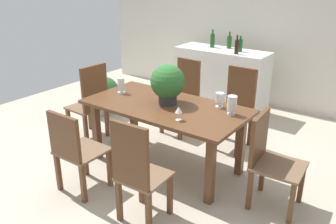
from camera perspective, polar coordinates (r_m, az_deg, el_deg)
The scene contains 20 objects.
ground_plane at distance 4.38m, azimuth 0.63°, elevation -7.79°, with size 7.04×7.04×0.00m, color #BCB29E.
back_wall at distance 6.18m, azimuth 15.21°, elevation 13.04°, with size 6.40×0.10×2.60m, color beige.
dining_table at distance 4.00m, azimuth -0.40°, elevation -0.23°, with size 1.83×0.94×0.77m.
chair_far_right at distance 4.64m, azimuth 11.03°, elevation 1.10°, with size 0.42×0.46×1.03m.
chair_near_left at distance 3.68m, azimuth -14.79°, elevation -5.70°, with size 0.46×0.44×0.90m.
chair_near_right at distance 3.13m, azimuth -4.99°, elevation -9.32°, with size 0.43×0.43×1.02m.
chair_far_left at distance 5.01m, azimuth 2.59°, elevation 3.00°, with size 0.43×0.48×1.02m.
chair_foot_end at distance 3.53m, azimuth 15.88°, elevation -6.88°, with size 0.50×0.48×0.93m.
chair_head_end at distance 4.81m, azimuth -12.24°, elevation 1.89°, with size 0.46×0.46×1.05m.
flower_centerpiece at distance 3.93m, azimuth -0.06°, elevation 4.70°, with size 0.38×0.39×0.45m.
crystal_vase_left at distance 3.71m, azimuth 10.23°, elevation 1.27°, with size 0.10×0.10×0.20m.
crystal_vase_center_near at distance 3.90m, azimuth 8.31°, elevation 2.18°, with size 0.09×0.09×0.17m.
crystal_vase_right at distance 4.35m, azimuth -7.53°, elevation 4.35°, with size 0.10×0.10×0.19m.
wine_glass at distance 3.52m, azimuth 1.72°, elevation 0.27°, with size 0.08×0.08×0.14m.
kitchen_counter at distance 5.92m, azimuth 8.48°, elevation 5.19°, with size 1.50×0.55×0.99m, color silver.
wine_bottle_amber at distance 5.67m, azimuth 11.50°, elevation 10.47°, with size 0.07×0.07×0.24m.
wine_bottle_tall at distance 5.93m, azimuth 7.14°, elevation 11.35°, with size 0.07×0.07×0.29m.
wine_bottle_clear at distance 5.90m, azimuth 9.80°, elevation 11.05°, with size 0.07×0.07×0.26m.
wine_bottle_dark at distance 5.50m, azimuth 10.97°, elevation 10.29°, with size 0.06×0.06×0.28m.
potted_plant_floor at distance 5.72m, azimuth -10.17°, elevation 2.77°, with size 0.49×0.49×0.62m.
Camera 1 is at (2.20, -3.11, 2.16)m, focal length 37.97 mm.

